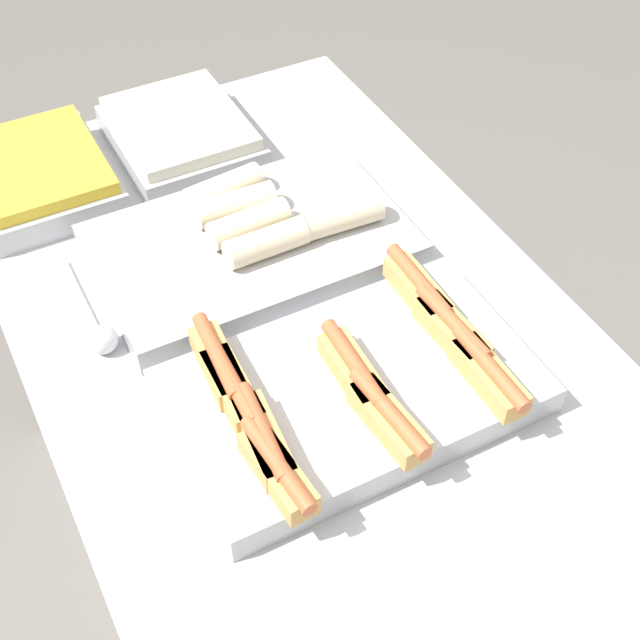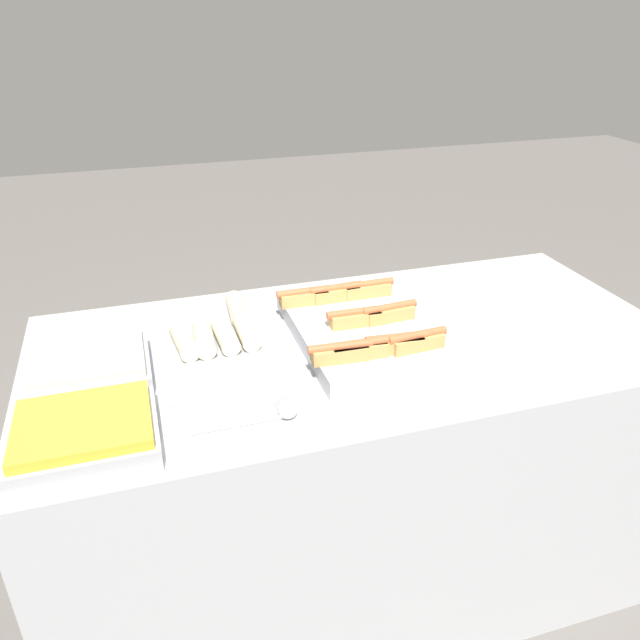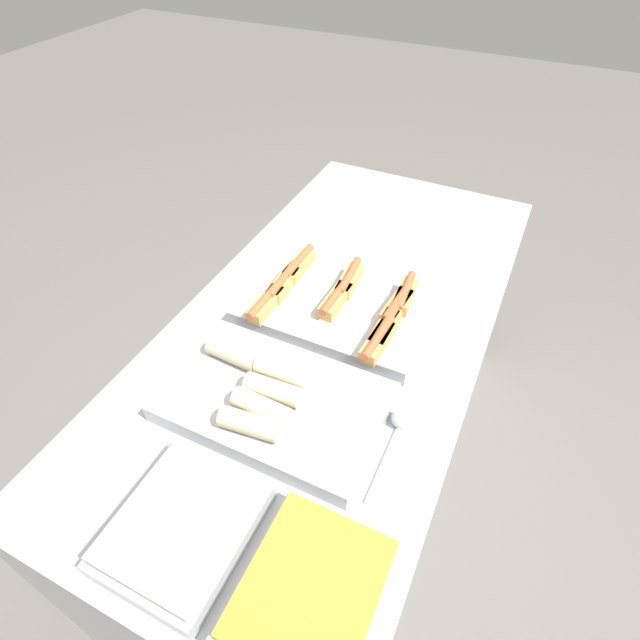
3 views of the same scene
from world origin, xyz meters
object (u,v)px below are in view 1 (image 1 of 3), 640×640
at_px(tray_wraps, 253,241).
at_px(serving_spoon_near, 100,333).
at_px(tray_side_front, 39,176).
at_px(tray_side_back, 181,135).
at_px(tray_hotdogs, 351,388).

bearing_deg(tray_wraps, serving_spoon_near, -76.93).
relative_size(tray_side_front, serving_spoon_near, 1.23).
height_order(tray_side_front, serving_spoon_near, tray_side_front).
xyz_separation_m(tray_wraps, serving_spoon_near, (0.07, -0.29, -0.01)).
bearing_deg(tray_side_back, tray_hotdogs, -1.15).
bearing_deg(tray_hotdogs, tray_side_front, -159.42).
xyz_separation_m(tray_hotdogs, tray_wraps, (-0.36, 0.01, -0.00)).
bearing_deg(tray_side_front, tray_wraps, 38.51).
distance_m(tray_wraps, tray_side_back, 0.34).
distance_m(tray_wraps, tray_side_front, 0.44).
bearing_deg(tray_side_front, serving_spoon_near, -3.08).
height_order(tray_hotdogs, tray_side_front, tray_hotdogs).
distance_m(tray_side_front, tray_side_back, 0.28).
xyz_separation_m(tray_side_back, serving_spoon_near, (0.41, -0.30, -0.02)).
xyz_separation_m(tray_hotdogs, tray_side_front, (-0.70, -0.26, -0.00)).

